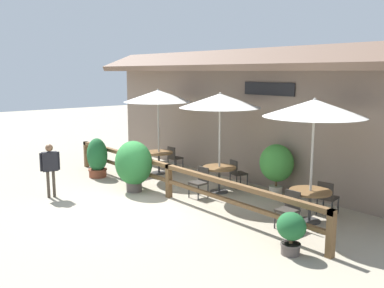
# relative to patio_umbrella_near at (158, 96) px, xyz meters

# --- Properties ---
(ground_plane) EXTENTS (60.00, 60.00, 0.00)m
(ground_plane) POSITION_rel_patio_umbrella_near_xyz_m (2.56, -2.53, -2.68)
(ground_plane) COLOR #9E937F
(building_facade) EXTENTS (14.28, 1.49, 4.23)m
(building_facade) POSITION_rel_patio_umbrella_near_xyz_m (2.56, 1.58, -0.52)
(building_facade) COLOR gray
(building_facade) RESTS_ON ground
(patio_railing) EXTENTS (10.40, 0.14, 0.95)m
(patio_railing) POSITION_rel_patio_umbrella_near_xyz_m (2.56, -1.48, -1.99)
(patio_railing) COLOR brown
(patio_railing) RESTS_ON ground
(patio_umbrella_near) EXTENTS (2.33, 2.33, 2.92)m
(patio_umbrella_near) POSITION_rel_patio_umbrella_near_xyz_m (0.00, 0.00, 0.00)
(patio_umbrella_near) COLOR #B7B2A8
(patio_umbrella_near) RESTS_ON ground
(dining_table_near) EXTENTS (0.98, 0.98, 0.76)m
(dining_table_near) POSITION_rel_patio_umbrella_near_xyz_m (0.00, -0.00, -2.07)
(dining_table_near) COLOR brown
(dining_table_near) RESTS_ON ground
(chair_near_streetside) EXTENTS (0.48, 0.48, 0.85)m
(chair_near_streetside) POSITION_rel_patio_umbrella_near_xyz_m (-0.01, -0.71, -2.20)
(chair_near_streetside) COLOR #332D28
(chair_near_streetside) RESTS_ON ground
(chair_near_wallside) EXTENTS (0.44, 0.44, 0.85)m
(chair_near_wallside) POSITION_rel_patio_umbrella_near_xyz_m (-0.07, 0.71, -2.20)
(chair_near_wallside) COLOR #332D28
(chair_near_wallside) RESTS_ON ground
(patio_umbrella_middle) EXTENTS (2.33, 2.33, 2.92)m
(patio_umbrella_middle) POSITION_rel_patio_umbrella_near_xyz_m (3.06, -0.01, 0.00)
(patio_umbrella_middle) COLOR #B7B2A8
(patio_umbrella_middle) RESTS_ON ground
(dining_table_middle) EXTENTS (0.98, 0.98, 0.76)m
(dining_table_middle) POSITION_rel_patio_umbrella_near_xyz_m (3.06, -0.01, -2.07)
(dining_table_middle) COLOR brown
(dining_table_middle) RESTS_ON ground
(chair_middle_streetside) EXTENTS (0.44, 0.44, 0.85)m
(chair_middle_streetside) POSITION_rel_patio_umbrella_near_xyz_m (3.11, -0.79, -2.20)
(chair_middle_streetside) COLOR #332D28
(chair_middle_streetside) RESTS_ON ground
(chair_middle_wallside) EXTENTS (0.51, 0.51, 0.85)m
(chair_middle_wallside) POSITION_rel_patio_umbrella_near_xyz_m (3.03, 0.76, -2.20)
(chair_middle_wallside) COLOR #332D28
(chair_middle_wallside) RESTS_ON ground
(patio_umbrella_far) EXTENTS (2.33, 2.33, 2.92)m
(patio_umbrella_far) POSITION_rel_patio_umbrella_near_xyz_m (6.26, -0.10, 0.00)
(patio_umbrella_far) COLOR #B7B2A8
(patio_umbrella_far) RESTS_ON ground
(dining_table_far) EXTENTS (0.98, 0.98, 0.76)m
(dining_table_far) POSITION_rel_patio_umbrella_near_xyz_m (6.26, -0.10, -2.07)
(dining_table_far) COLOR brown
(dining_table_far) RESTS_ON ground
(chair_far_streetside) EXTENTS (0.43, 0.43, 0.85)m
(chair_far_streetside) POSITION_rel_patio_umbrella_near_xyz_m (6.21, -0.82, -2.20)
(chair_far_streetside) COLOR #332D28
(chair_far_streetside) RESTS_ON ground
(chair_far_wallside) EXTENTS (0.49, 0.49, 0.85)m
(chair_far_wallside) POSITION_rel_patio_umbrella_near_xyz_m (6.25, 0.62, -2.20)
(chair_far_wallside) COLOR #332D28
(chair_far_wallside) RESTS_ON ground
(potted_plant_small_flowering) EXTENTS (1.18, 1.06, 1.51)m
(potted_plant_small_flowering) POSITION_rel_patio_umbrella_near_xyz_m (1.39, -1.88, -1.85)
(potted_plant_small_flowering) COLOR #564C47
(potted_plant_small_flowering) RESTS_ON ground
(potted_plant_tall_tropical) EXTENTS (0.74, 0.66, 1.32)m
(potted_plant_tall_tropical) POSITION_rel_patio_umbrella_near_xyz_m (-0.89, -1.89, -2.03)
(potted_plant_tall_tropical) COLOR brown
(potted_plant_tall_tropical) RESTS_ON ground
(potted_plant_entrance_palm) EXTENTS (0.59, 0.53, 0.84)m
(potted_plant_entrance_palm) POSITION_rel_patio_umbrella_near_xyz_m (7.12, -1.93, -2.19)
(potted_plant_entrance_palm) COLOR #564C47
(potted_plant_entrance_palm) RESTS_ON ground
(potted_plant_broad_leaf) EXTENTS (1.00, 0.90, 1.48)m
(potted_plant_broad_leaf) POSITION_rel_patio_umbrella_near_xyz_m (4.33, 1.02, -1.77)
(potted_plant_broad_leaf) COLOR #B7AD99
(potted_plant_broad_leaf) RESTS_ON ground
(pedestrian) EXTENTS (0.28, 0.53, 1.52)m
(pedestrian) POSITION_rel_patio_umbrella_near_xyz_m (0.43, -4.01, -1.71)
(pedestrian) COLOR #42382D
(pedestrian) RESTS_ON ground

